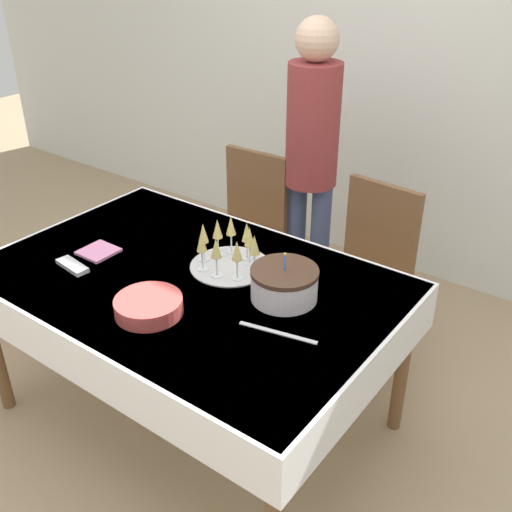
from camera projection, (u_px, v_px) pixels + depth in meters
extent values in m
plane|color=tan|center=(197.00, 415.00, 2.86)|extent=(12.00, 12.00, 0.00)
cube|color=silver|center=(401.00, 58.00, 3.54)|extent=(8.00, 0.05, 2.70)
cube|color=white|center=(189.00, 280.00, 2.49)|extent=(1.69, 1.11, 0.03)
cube|color=white|center=(190.00, 298.00, 2.53)|extent=(1.72, 1.14, 0.21)
cylinder|color=brown|center=(149.00, 259.00, 3.43)|extent=(0.06, 0.06, 0.74)
cylinder|color=brown|center=(403.00, 363.00, 2.62)|extent=(0.06, 0.06, 0.74)
cube|color=brown|center=(237.00, 248.00, 3.41)|extent=(0.43, 0.43, 0.04)
cube|color=brown|center=(256.00, 194.00, 3.41)|extent=(0.40, 0.04, 0.50)
cylinder|color=brown|center=(244.00, 306.00, 3.30)|extent=(0.04, 0.04, 0.41)
cylinder|color=brown|center=(194.00, 286.00, 3.48)|extent=(0.04, 0.04, 0.41)
cylinder|color=brown|center=(280.00, 278.00, 3.55)|extent=(0.04, 0.04, 0.41)
cylinder|color=brown|center=(232.00, 261.00, 3.74)|extent=(0.04, 0.04, 0.41)
cube|color=brown|center=(356.00, 291.00, 3.01)|extent=(0.46, 0.46, 0.04)
cube|color=brown|center=(381.00, 230.00, 3.01)|extent=(0.40, 0.07, 0.50)
cylinder|color=brown|center=(362.00, 359.00, 2.90)|extent=(0.04, 0.04, 0.41)
cylinder|color=brown|center=(304.00, 329.00, 3.11)|extent=(0.04, 0.04, 0.41)
cylinder|color=brown|center=(400.00, 326.00, 3.14)|extent=(0.04, 0.04, 0.41)
cylinder|color=brown|center=(343.00, 301.00, 3.35)|extent=(0.04, 0.04, 0.41)
cylinder|color=white|center=(284.00, 286.00, 2.31)|extent=(0.26, 0.26, 0.11)
cylinder|color=#4C3323|center=(285.00, 272.00, 2.28)|extent=(0.27, 0.27, 0.02)
cylinder|color=#3F72D8|center=(285.00, 263.00, 2.26)|extent=(0.01, 0.01, 0.06)
sphere|color=#F9CC4C|center=(285.00, 254.00, 2.25)|extent=(0.01, 0.01, 0.01)
cylinder|color=silver|center=(230.00, 266.00, 2.55)|extent=(0.35, 0.35, 0.01)
cylinder|color=silver|center=(254.00, 272.00, 2.50)|extent=(0.05, 0.05, 0.00)
cylinder|color=silver|center=(254.00, 263.00, 2.48)|extent=(0.01, 0.01, 0.08)
cone|color=#E0CC72|center=(254.00, 245.00, 2.44)|extent=(0.04, 0.04, 0.08)
cylinder|color=silver|center=(250.00, 263.00, 2.56)|extent=(0.05, 0.05, 0.00)
cylinder|color=silver|center=(250.00, 254.00, 2.54)|extent=(0.01, 0.01, 0.08)
cone|color=#E0CC72|center=(249.00, 236.00, 2.50)|extent=(0.04, 0.04, 0.08)
cylinder|color=silver|center=(247.00, 258.00, 2.60)|extent=(0.05, 0.05, 0.00)
cylinder|color=silver|center=(247.00, 249.00, 2.58)|extent=(0.01, 0.01, 0.08)
cone|color=#E0CC72|center=(247.00, 232.00, 2.54)|extent=(0.04, 0.04, 0.08)
cylinder|color=silver|center=(231.00, 252.00, 2.65)|extent=(0.05, 0.05, 0.00)
cylinder|color=silver|center=(231.00, 243.00, 2.63)|extent=(0.01, 0.01, 0.08)
cone|color=#E0CC72|center=(231.00, 225.00, 2.59)|extent=(0.04, 0.04, 0.08)
cylinder|color=silver|center=(218.00, 255.00, 2.63)|extent=(0.05, 0.05, 0.00)
cylinder|color=silver|center=(218.00, 246.00, 2.61)|extent=(0.01, 0.01, 0.08)
cone|color=#E0CC72|center=(217.00, 228.00, 2.56)|extent=(0.04, 0.04, 0.08)
cylinder|color=silver|center=(205.00, 259.00, 2.59)|extent=(0.05, 0.05, 0.00)
cylinder|color=silver|center=(204.00, 250.00, 2.57)|extent=(0.01, 0.01, 0.08)
cone|color=#E0CC72|center=(203.00, 233.00, 2.53)|extent=(0.04, 0.04, 0.08)
cylinder|color=silver|center=(203.00, 269.00, 2.52)|extent=(0.05, 0.05, 0.00)
cylinder|color=silver|center=(202.00, 260.00, 2.50)|extent=(0.01, 0.01, 0.08)
cone|color=#E0CC72|center=(202.00, 242.00, 2.46)|extent=(0.04, 0.04, 0.08)
cylinder|color=silver|center=(217.00, 275.00, 2.48)|extent=(0.05, 0.05, 0.00)
cylinder|color=silver|center=(217.00, 266.00, 2.45)|extent=(0.01, 0.01, 0.08)
cone|color=#E0CC72|center=(216.00, 248.00, 2.41)|extent=(0.04, 0.04, 0.08)
cylinder|color=silver|center=(237.00, 278.00, 2.46)|extent=(0.05, 0.05, 0.00)
cylinder|color=silver|center=(237.00, 269.00, 2.44)|extent=(0.01, 0.01, 0.08)
cone|color=#E0CC72|center=(237.00, 250.00, 2.39)|extent=(0.04, 0.04, 0.08)
cylinder|color=#CC4C47|center=(149.00, 312.00, 2.25)|extent=(0.26, 0.26, 0.01)
cylinder|color=#CC4C47|center=(149.00, 311.00, 2.25)|extent=(0.26, 0.26, 0.01)
cylinder|color=#CC4C47|center=(149.00, 309.00, 2.24)|extent=(0.26, 0.26, 0.01)
cylinder|color=#CC4C47|center=(149.00, 308.00, 2.24)|extent=(0.26, 0.26, 0.01)
cylinder|color=#CC4C47|center=(149.00, 306.00, 2.24)|extent=(0.26, 0.26, 0.01)
cylinder|color=#CC4C47|center=(148.00, 305.00, 2.23)|extent=(0.26, 0.26, 0.01)
cylinder|color=#CC4C47|center=(148.00, 303.00, 2.23)|extent=(0.26, 0.26, 0.01)
cylinder|color=#CC4C47|center=(148.00, 301.00, 2.23)|extent=(0.26, 0.26, 0.01)
cylinder|color=#CC4C47|center=(148.00, 300.00, 2.22)|extent=(0.26, 0.26, 0.01)
cube|color=silver|center=(278.00, 333.00, 2.14)|extent=(0.30, 0.08, 0.00)
cube|color=silver|center=(72.00, 266.00, 2.54)|extent=(0.18, 0.08, 0.02)
cube|color=pink|center=(98.00, 251.00, 2.66)|extent=(0.15, 0.15, 0.01)
cylinder|color=#3F4C72|center=(296.00, 244.00, 3.51)|extent=(0.11, 0.11, 0.81)
cylinder|color=#3F4C72|center=(319.00, 252.00, 3.42)|extent=(0.11, 0.11, 0.81)
cylinder|color=maroon|center=(313.00, 126.00, 3.11)|extent=(0.28, 0.28, 0.64)
sphere|color=#D8B293|center=(317.00, 39.00, 2.90)|extent=(0.22, 0.22, 0.22)
cube|color=#CC333F|center=(14.00, 305.00, 3.43)|extent=(0.20, 0.12, 0.28)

